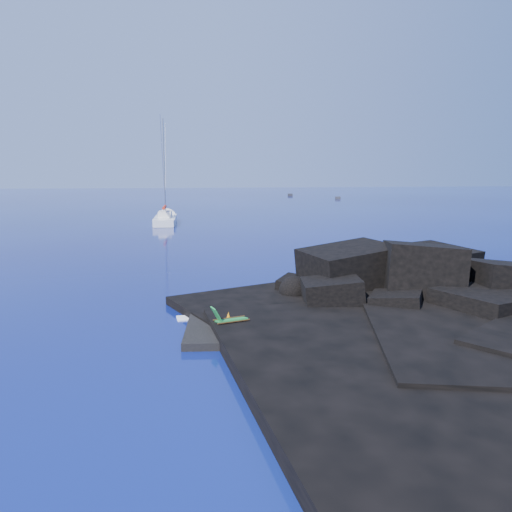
{
  "coord_description": "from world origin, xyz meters",
  "views": [
    {
      "loc": [
        0.13,
        -22.09,
        7.46
      ],
      "look_at": [
        4.84,
        9.42,
        2.0
      ],
      "focal_mm": 35.0,
      "sensor_mm": 36.0,
      "label": 1
    }
  ],
  "objects_px": {
    "sunbather": "(239,318)",
    "distant_boat_b": "(338,199)",
    "distant_boat_a": "(290,196)",
    "marker_cone": "(228,318)",
    "sailboat": "(166,224)",
    "deck_chair": "(231,315)"
  },
  "relations": [
    {
      "from": "sunbather",
      "to": "distant_boat_b",
      "type": "xyz_separation_m",
      "value": [
        38.92,
        106.51,
        -0.51
      ]
    },
    {
      "from": "distant_boat_a",
      "to": "marker_cone",
      "type": "bearing_deg",
      "value": -92.74
    },
    {
      "from": "marker_cone",
      "to": "sailboat",
      "type": "bearing_deg",
      "value": 95.0
    },
    {
      "from": "sailboat",
      "to": "distant_boat_a",
      "type": "height_order",
      "value": "sailboat"
    },
    {
      "from": "sunbather",
      "to": "distant_boat_b",
      "type": "bearing_deg",
      "value": 83.61
    },
    {
      "from": "deck_chair",
      "to": "distant_boat_a",
      "type": "bearing_deg",
      "value": 60.34
    },
    {
      "from": "deck_chair",
      "to": "distant_boat_a",
      "type": "distance_m",
      "value": 129.51
    },
    {
      "from": "sailboat",
      "to": "marker_cone",
      "type": "xyz_separation_m",
      "value": [
        4.35,
        -49.71,
        0.65
      ]
    },
    {
      "from": "distant_boat_a",
      "to": "distant_boat_b",
      "type": "relative_size",
      "value": 1.05
    },
    {
      "from": "sailboat",
      "to": "deck_chair",
      "type": "bearing_deg",
      "value": -83.52
    },
    {
      "from": "marker_cone",
      "to": "distant_boat_a",
      "type": "relative_size",
      "value": 0.14
    },
    {
      "from": "marker_cone",
      "to": "sunbather",
      "type": "bearing_deg",
      "value": 44.21
    },
    {
      "from": "distant_boat_b",
      "to": "sailboat",
      "type": "bearing_deg",
      "value": -111.71
    },
    {
      "from": "distant_boat_a",
      "to": "deck_chair",
      "type": "bearing_deg",
      "value": -92.66
    },
    {
      "from": "sailboat",
      "to": "sunbather",
      "type": "xyz_separation_m",
      "value": [
        4.88,
        -49.19,
        0.51
      ]
    },
    {
      "from": "deck_chair",
      "to": "distant_boat_b",
      "type": "relative_size",
      "value": 0.38
    },
    {
      "from": "distant_boat_a",
      "to": "distant_boat_b",
      "type": "distance_m",
      "value": 20.54
    },
    {
      "from": "sunbather",
      "to": "distant_boat_a",
      "type": "relative_size",
      "value": 0.36
    },
    {
      "from": "marker_cone",
      "to": "distant_boat_b",
      "type": "relative_size",
      "value": 0.14
    },
    {
      "from": "deck_chair",
      "to": "distant_boat_a",
      "type": "xyz_separation_m",
      "value": [
        30.37,
        125.9,
        -0.91
      ]
    },
    {
      "from": "marker_cone",
      "to": "distant_boat_b",
      "type": "bearing_deg",
      "value": 69.77
    },
    {
      "from": "distant_boat_b",
      "to": "sunbather",
      "type": "bearing_deg",
      "value": -94.39
    }
  ]
}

